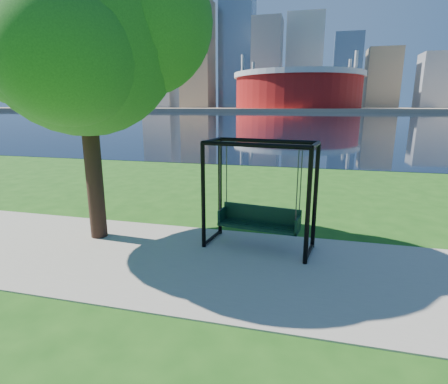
% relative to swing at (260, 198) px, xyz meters
% --- Properties ---
extents(ground, '(900.00, 900.00, 0.00)m').
position_rel_swing_xyz_m(ground, '(-0.60, -0.63, -1.21)').
color(ground, '#1E5114').
rests_on(ground, ground).
extents(path, '(120.00, 4.00, 0.03)m').
position_rel_swing_xyz_m(path, '(-0.60, -1.13, -1.20)').
color(path, '#9E937F').
rests_on(path, ground).
extents(river, '(900.00, 180.00, 0.02)m').
position_rel_swing_xyz_m(river, '(-0.60, 101.37, -1.20)').
color(river, black).
rests_on(river, ground).
extents(far_bank, '(900.00, 228.00, 2.00)m').
position_rel_swing_xyz_m(far_bank, '(-0.60, 305.37, -0.21)').
color(far_bank, '#937F60').
rests_on(far_bank, ground).
extents(stadium, '(83.00, 83.00, 32.00)m').
position_rel_swing_xyz_m(stadium, '(-10.60, 234.37, 13.02)').
color(stadium, maroon).
rests_on(stadium, far_bank).
extents(skyline, '(392.00, 66.00, 96.50)m').
position_rel_swing_xyz_m(skyline, '(-4.87, 318.76, 34.68)').
color(skyline, gray).
rests_on(skyline, far_bank).
extents(swing, '(2.57, 1.40, 2.50)m').
position_rel_swing_xyz_m(swing, '(0.00, 0.00, 0.00)').
color(swing, black).
rests_on(swing, ground).
extents(park_tree, '(5.63, 5.08, 6.99)m').
position_rel_swing_xyz_m(park_tree, '(-4.07, -0.27, 3.64)').
color(park_tree, black).
rests_on(park_tree, ground).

